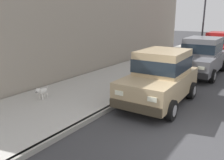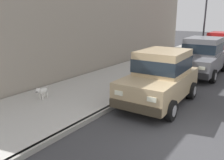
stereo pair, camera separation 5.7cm
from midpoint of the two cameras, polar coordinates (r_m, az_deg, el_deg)
The scene contains 9 objects.
ground_plane at distance 6.38m, azimuth 20.44°, elevation -14.82°, with size 80.00×80.00×0.00m, color #38383A.
curb at distance 7.59m, azimuth -3.76°, elevation -8.25°, with size 0.16×64.00×0.14m, color gray.
sidewalk at distance 8.74m, azimuth -13.16°, elevation -5.40°, with size 3.60×64.00×0.14m, color #B7B5AD.
car_tan_hatchback at distance 8.68m, azimuth 11.16°, elevation 0.85°, with size 2.04×3.85×1.88m.
car_grey_sedan at distance 13.54m, azimuth 20.24°, elevation 5.38°, with size 2.08×4.62×1.92m.
car_red_hatchback at distance 18.39m, azimuth 23.78°, elevation 7.41°, with size 2.02×3.84×1.88m.
dog_white at distance 9.02m, azimuth -16.32°, elevation -2.54°, with size 0.31×0.74×0.49m.
street_lamp at distance 19.16m, azimuth 20.75°, elevation 13.80°, with size 0.36×0.36×4.42m.
building_facade at distance 14.40m, azimuth -0.61°, elevation 13.25°, with size 0.50×20.00×5.16m, color #9E9384.
Camera 1 is at (1.09, -5.48, 3.10)m, focal length 38.82 mm.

